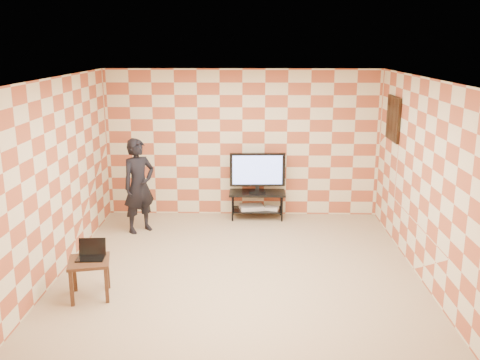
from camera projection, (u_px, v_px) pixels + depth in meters
name	position (u px, v px, depth m)	size (l,w,h in m)	color
floor	(239.00, 267.00, 7.71)	(5.00, 5.00, 0.00)	tan
wall_back	(242.00, 143.00, 9.79)	(5.00, 0.02, 2.70)	beige
wall_front	(233.00, 243.00, 4.95)	(5.00, 0.02, 2.70)	beige
wall_left	(60.00, 176.00, 7.42)	(0.02, 5.00, 2.70)	beige
wall_right	(421.00, 178.00, 7.32)	(0.02, 5.00, 2.70)	beige
ceiling	(239.00, 78.00, 7.03)	(5.00, 5.00, 0.02)	white
wall_art	(393.00, 119.00, 8.67)	(0.04, 0.72, 0.72)	black
tv_stand	(257.00, 199.00, 9.78)	(1.02, 0.46, 0.50)	black
tv	(257.00, 171.00, 9.64)	(1.00, 0.20, 0.73)	black
dvd_player	(252.00, 207.00, 9.82)	(0.43, 0.31, 0.07)	#B5B5B8
game_console	(272.00, 208.00, 9.79)	(0.24, 0.18, 0.06)	silver
side_table	(89.00, 267.00, 6.73)	(0.60, 0.60, 0.50)	#341D11
laptop	(91.00, 254.00, 6.78)	(0.36, 0.29, 0.23)	black
person	(139.00, 186.00, 9.00)	(0.59, 0.39, 1.61)	black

